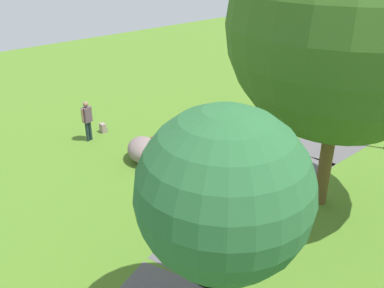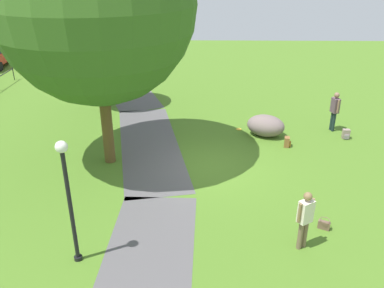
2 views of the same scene
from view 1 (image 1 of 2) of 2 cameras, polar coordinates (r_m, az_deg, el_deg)
The scene contains 12 objects.
ground_plane at distance 15.95m, azimuth 7.33°, elevation -2.12°, with size 48.00×48.00×0.00m, color #4C7623.
footpath_segment_near at distance 19.93m, azimuth 22.01°, elevation 2.01°, with size 8.05×2.41×0.01m.
footpath_segment_mid at distance 13.48m, azimuth 9.04°, elevation -7.91°, with size 8.29×3.80×0.01m.
large_shade_tree at distance 11.99m, azimuth 20.48°, elevation 15.02°, with size 6.37×6.37×8.68m.
young_tree_near_path at distance 7.31m, azimuth 4.40°, elevation -6.75°, with size 3.17×3.17×5.09m.
lawn_boulder at distance 15.68m, azimuth -6.71°, elevation -0.78°, with size 1.69×1.90×0.89m.
woman_with_handbag at distance 20.09m, azimuth 10.24°, elevation 6.63°, with size 0.39×0.45×1.65m.
man_near_boulder at distance 17.50m, azimuth -14.16°, elevation 3.46°, with size 0.51×0.32×1.71m.
handbag_on_grass at distance 20.25m, azimuth 6.90°, elevation 4.57°, with size 0.37×0.37×0.31m.
backpack_by_boulder at distance 16.87m, azimuth -5.13°, elevation 0.36°, with size 0.32×0.31×0.40m.
spare_backpack_on_lawn at distance 18.44m, azimuth -12.08°, elevation 2.16°, with size 0.27×0.29×0.40m.
frisbee_on_grass at distance 14.82m, azimuth -6.16°, elevation -4.34°, with size 0.23×0.23×0.02m.
Camera 1 is at (10.93, 8.95, 7.41)m, focal length 38.97 mm.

